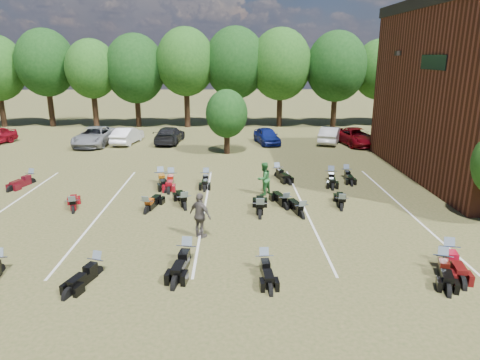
{
  "coord_description": "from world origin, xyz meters",
  "views": [
    {
      "loc": [
        -1.62,
        -17.11,
        7.38
      ],
      "look_at": [
        -1.21,
        4.0,
        1.2
      ],
      "focal_mm": 32.0,
      "sensor_mm": 36.0,
      "label": 1
    }
  ],
  "objects_px": {
    "motorcycle_0": "(0,273)",
    "motorcycle_3": "(264,270)",
    "person_green": "(264,179)",
    "car_4": "(267,136)",
    "motorcycle_7": "(73,212)",
    "motorcycle_14": "(32,183)",
    "person_grey": "(200,215)"
  },
  "relations": [
    {
      "from": "motorcycle_0",
      "to": "motorcycle_14",
      "type": "relative_size",
      "value": 1.01
    },
    {
      "from": "motorcycle_0",
      "to": "motorcycle_3",
      "type": "xyz_separation_m",
      "value": [
        9.33,
        0.03,
        0.0
      ]
    },
    {
      "from": "car_4",
      "to": "motorcycle_3",
      "type": "relative_size",
      "value": 1.94
    },
    {
      "from": "car_4",
      "to": "motorcycle_0",
      "type": "xyz_separation_m",
      "value": [
        -11.23,
        -22.73,
        -0.69
      ]
    },
    {
      "from": "car_4",
      "to": "motorcycle_7",
      "type": "xyz_separation_m",
      "value": [
        -10.82,
        -16.61,
        -0.69
      ]
    },
    {
      "from": "person_green",
      "to": "car_4",
      "type": "bearing_deg",
      "value": -136.62
    },
    {
      "from": "person_grey",
      "to": "motorcycle_3",
      "type": "bearing_deg",
      "value": 169.96
    },
    {
      "from": "car_4",
      "to": "motorcycle_7",
      "type": "relative_size",
      "value": 1.9
    },
    {
      "from": "person_green",
      "to": "person_grey",
      "type": "xyz_separation_m",
      "value": [
        -3.06,
        -5.68,
        0.07
      ]
    },
    {
      "from": "person_green",
      "to": "motorcycle_3",
      "type": "bearing_deg",
      "value": 44.63
    },
    {
      "from": "motorcycle_0",
      "to": "motorcycle_7",
      "type": "relative_size",
      "value": 1.06
    },
    {
      "from": "car_4",
      "to": "motorcycle_7",
      "type": "bearing_deg",
      "value": -134.98
    },
    {
      "from": "person_green",
      "to": "motorcycle_0",
      "type": "height_order",
      "value": "person_green"
    },
    {
      "from": "motorcycle_0",
      "to": "motorcycle_3",
      "type": "bearing_deg",
      "value": -5.88
    },
    {
      "from": "person_green",
      "to": "motorcycle_14",
      "type": "bearing_deg",
      "value": -51.29
    },
    {
      "from": "motorcycle_3",
      "to": "person_green",
      "type": "bearing_deg",
      "value": 82.76
    },
    {
      "from": "person_green",
      "to": "person_grey",
      "type": "bearing_deg",
      "value": 20.29
    },
    {
      "from": "motorcycle_3",
      "to": "motorcycle_7",
      "type": "height_order",
      "value": "motorcycle_7"
    },
    {
      "from": "motorcycle_0",
      "to": "motorcycle_14",
      "type": "xyz_separation_m",
      "value": [
        -3.83,
        11.07,
        0.0
      ]
    },
    {
      "from": "motorcycle_3",
      "to": "motorcycle_7",
      "type": "relative_size",
      "value": 0.98
    },
    {
      "from": "motorcycle_0",
      "to": "motorcycle_3",
      "type": "distance_m",
      "value": 9.33
    },
    {
      "from": "car_4",
      "to": "person_grey",
      "type": "distance_m",
      "value": 20.22
    },
    {
      "from": "person_grey",
      "to": "motorcycle_0",
      "type": "relative_size",
      "value": 0.86
    },
    {
      "from": "motorcycle_7",
      "to": "person_grey",
      "type": "bearing_deg",
      "value": 136.81
    },
    {
      "from": "person_grey",
      "to": "motorcycle_14",
      "type": "height_order",
      "value": "person_grey"
    },
    {
      "from": "car_4",
      "to": "motorcycle_14",
      "type": "distance_m",
      "value": 19.05
    },
    {
      "from": "motorcycle_0",
      "to": "motorcycle_14",
      "type": "height_order",
      "value": "motorcycle_0"
    },
    {
      "from": "motorcycle_7",
      "to": "motorcycle_0",
      "type": "bearing_deg",
      "value": 68.82
    },
    {
      "from": "person_grey",
      "to": "motorcycle_7",
      "type": "relative_size",
      "value": 0.92
    },
    {
      "from": "person_green",
      "to": "motorcycle_0",
      "type": "distance_m",
      "value": 13.21
    },
    {
      "from": "motorcycle_0",
      "to": "motorcycle_7",
      "type": "bearing_deg",
      "value": 80.08
    },
    {
      "from": "motorcycle_14",
      "to": "motorcycle_7",
      "type": "bearing_deg",
      "value": -32.59
    }
  ]
}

